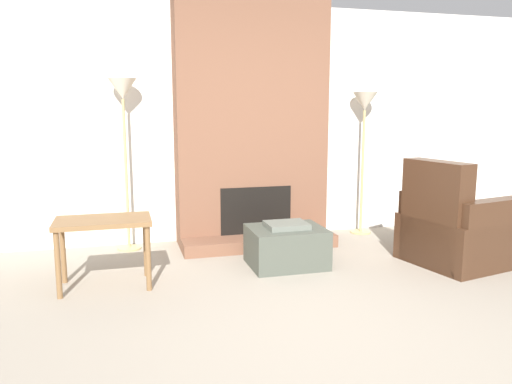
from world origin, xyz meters
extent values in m
plane|color=gray|center=(0.00, 0.00, 0.00)|extent=(24.00, 24.00, 0.00)
cube|color=silver|center=(0.00, 2.79, 1.30)|extent=(7.54, 0.06, 2.60)
cube|color=brown|center=(0.00, 2.56, 1.30)|extent=(1.64, 0.39, 2.60)
cube|color=brown|center=(0.00, 2.20, 0.06)|extent=(1.64, 0.34, 0.13)
cube|color=black|center=(0.00, 2.36, 0.38)|extent=(0.78, 0.02, 0.51)
cube|color=#474C42|center=(0.08, 1.59, 0.18)|extent=(0.70, 0.57, 0.37)
cube|color=#60665B|center=(0.08, 1.59, 0.39)|extent=(0.38, 0.31, 0.05)
cube|color=#422819|center=(1.71, 1.25, 0.23)|extent=(1.01, 1.00, 0.45)
cube|color=#422819|center=(1.39, 1.18, 0.50)|extent=(0.34, 0.71, 1.00)
cube|color=#422819|center=(1.78, 0.92, 0.33)|extent=(0.79, 0.31, 0.67)
cube|color=#422819|center=(1.64, 1.58, 0.33)|extent=(0.79, 0.31, 0.67)
cube|color=brown|center=(-1.55, 1.45, 0.56)|extent=(0.77, 0.45, 0.04)
cylinder|color=brown|center=(-1.89, 1.26, 0.27)|extent=(0.04, 0.04, 0.54)
cylinder|color=brown|center=(-1.21, 1.26, 0.27)|extent=(0.04, 0.04, 0.54)
cylinder|color=brown|center=(-1.89, 1.64, 0.27)|extent=(0.04, 0.04, 0.54)
cylinder|color=brown|center=(-1.21, 1.64, 0.27)|extent=(0.04, 0.04, 0.54)
cylinder|color=tan|center=(-1.34, 2.56, 0.01)|extent=(0.24, 0.24, 0.02)
cylinder|color=tan|center=(-1.34, 2.56, 0.79)|extent=(0.03, 0.03, 1.55)
cone|color=silver|center=(-1.34, 2.56, 1.67)|extent=(0.28, 0.28, 0.21)
cylinder|color=tan|center=(1.35, 2.56, 0.01)|extent=(0.24, 0.24, 0.02)
cylinder|color=tan|center=(1.35, 2.56, 0.73)|extent=(0.03, 0.03, 1.43)
cone|color=silver|center=(1.35, 2.56, 1.55)|extent=(0.28, 0.28, 0.21)
camera|label=1|loc=(-1.39, -2.72, 1.47)|focal=35.00mm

